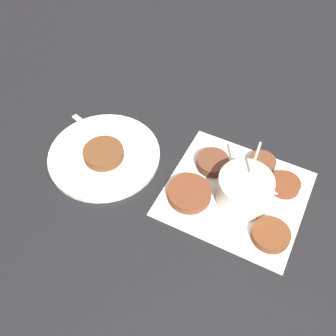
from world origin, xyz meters
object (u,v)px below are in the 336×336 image
at_px(serving_plate, 104,154).
at_px(fritter_on_plate, 103,153).
at_px(sauce_bowl, 245,190).
at_px(fork, 103,139).

xyz_separation_m(serving_plate, fritter_on_plate, (0.01, -0.01, 0.02)).
bearing_deg(fritter_on_plate, sauce_bowl, 5.50).
height_order(sauce_bowl, serving_plate, sauce_bowl).
xyz_separation_m(sauce_bowl, fork, (-0.32, 0.01, -0.01)).
bearing_deg(fork, fritter_on_plate, -58.38).
bearing_deg(fork, serving_plate, -59.49).
relative_size(serving_plate, fritter_on_plate, 2.83).
distance_m(fritter_on_plate, fork, 0.05).
distance_m(serving_plate, fritter_on_plate, 0.02).
xyz_separation_m(fritter_on_plate, fork, (-0.02, 0.04, -0.01)).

